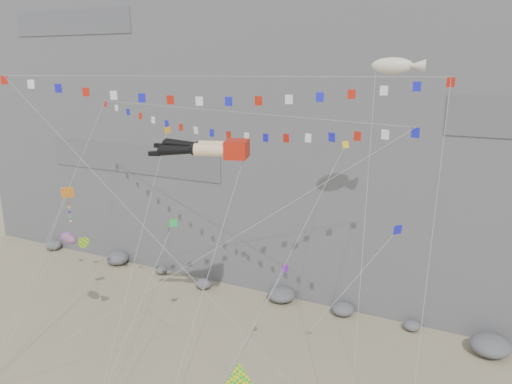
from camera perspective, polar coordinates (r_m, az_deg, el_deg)
cliff at (r=57.41m, az=9.58°, el=17.46°), size 80.00×28.00×50.00m
talus_boulders at (r=48.16m, az=2.93°, el=-11.68°), size 60.00×3.00×1.20m
legs_kite at (r=32.23m, az=-5.31°, el=4.94°), size 6.70×14.03×20.90m
flag_banner_upper at (r=36.18m, az=-4.21°, el=9.22°), size 28.40×16.49×25.29m
flag_banner_lower at (r=30.62m, az=-4.86°, el=12.98°), size 26.28×8.73×25.23m
harlequin_kite at (r=39.31m, az=-20.77°, el=-0.13°), size 3.03×7.20×14.13m
fish_windsock at (r=40.05m, az=-20.63°, el=-5.00°), size 4.12×7.14×11.15m
delta_kite at (r=27.66m, az=-2.01°, el=-20.88°), size 5.94×6.22×9.35m
blimp_windsock at (r=33.37m, az=15.30°, el=13.65°), size 3.86×12.25×24.45m
small_kite_a at (r=38.62m, az=-10.28°, el=6.26°), size 3.91×14.15×21.88m
small_kite_b at (r=30.82m, az=3.11°, el=-9.16°), size 3.31×10.42×14.00m
small_kite_c at (r=34.00m, az=-9.57°, el=-3.84°), size 1.22×11.38×15.60m
small_kite_d at (r=32.93m, az=9.67°, el=4.29°), size 4.87×15.26×22.58m
small_kite_e at (r=25.89m, az=15.32°, el=-4.87°), size 9.94×7.17×17.84m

